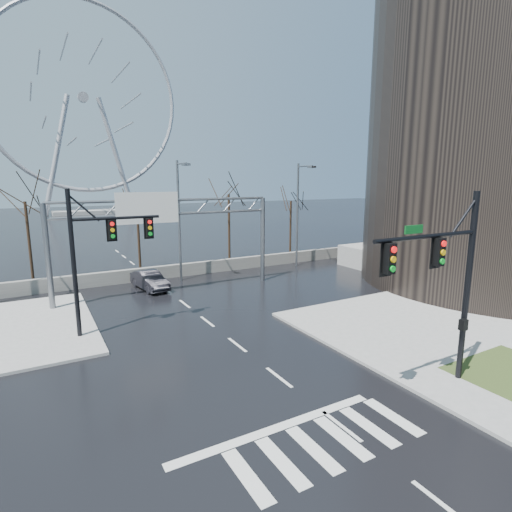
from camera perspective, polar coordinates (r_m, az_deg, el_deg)
ground at (r=18.11m, az=3.30°, el=-16.91°), size 260.00×260.00×0.00m
sidewalk_right_ext at (r=25.68m, az=20.06°, el=-8.84°), size 12.00×10.00×0.15m
tower_podium at (r=44.05m, az=30.37°, el=-0.41°), size 22.00×18.00×2.00m
barrier_wall at (r=35.44m, az=-14.52°, el=-2.39°), size 52.00×0.50×1.10m
signal_mast_near at (r=17.15m, az=25.81°, el=-2.22°), size 5.52×0.41×8.00m
signal_mast_far at (r=22.86m, az=-21.91°, el=0.99°), size 4.72×0.41×8.00m
sign_gantry at (r=29.78m, az=-13.07°, el=4.27°), size 16.36×0.40×7.60m
streetlight_mid at (r=33.47m, az=-10.79°, el=6.26°), size 0.50×2.55×10.00m
streetlight_right at (r=39.02m, az=6.24°, el=7.00°), size 0.50×2.55×10.00m
tree_left at (r=37.01m, az=-30.02°, el=5.57°), size 3.75×3.75×7.50m
tree_center at (r=39.06m, az=-16.58°, el=5.57°), size 3.25×3.25×6.50m
tree_right at (r=41.04m, az=-3.91°, el=7.68°), size 3.90×3.90×7.80m
tree_far_right at (r=45.54m, az=4.99°, el=6.95°), size 3.40×3.40×6.80m
ferris_wheel at (r=110.73m, az=-23.40°, el=19.13°), size 45.00×6.00×50.91m
car at (r=32.31m, az=-14.95°, el=-3.36°), size 2.17×4.57×1.45m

